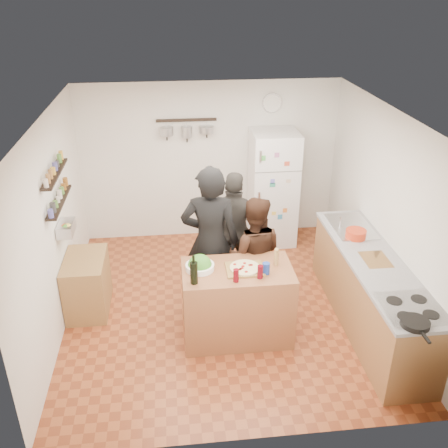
{
  "coord_description": "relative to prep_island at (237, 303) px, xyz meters",
  "views": [
    {
      "loc": [
        -0.6,
        -5.31,
        3.87
      ],
      "look_at": [
        0.0,
        0.1,
        1.15
      ],
      "focal_mm": 40.0,
      "sensor_mm": 36.0,
      "label": 1
    }
  ],
  "objects": [
    {
      "name": "room_shell",
      "position": [
        -0.08,
        0.96,
        0.79
      ],
      "size": [
        4.2,
        4.2,
        4.2
      ],
      "color": "brown",
      "rests_on": "ground"
    },
    {
      "name": "prep_island",
      "position": [
        0.0,
        0.0,
        0.0
      ],
      "size": [
        1.25,
        0.72,
        0.91
      ],
      "primitive_type": "cube",
      "color": "brown",
      "rests_on": "floor"
    },
    {
      "name": "pizza_board",
      "position": [
        0.08,
        -0.02,
        0.47
      ],
      "size": [
        0.42,
        0.34,
        0.02
      ],
      "primitive_type": "cube",
      "color": "olive",
      "rests_on": "prep_island"
    },
    {
      "name": "pizza",
      "position": [
        0.08,
        -0.02,
        0.48
      ],
      "size": [
        0.34,
        0.34,
        0.02
      ],
      "primitive_type": "cylinder",
      "color": "beige",
      "rests_on": "pizza_board"
    },
    {
      "name": "salad_bowl",
      "position": [
        -0.42,
        0.05,
        0.49
      ],
      "size": [
        0.32,
        0.32,
        0.06
      ],
      "primitive_type": "cylinder",
      "color": "white",
      "rests_on": "prep_island"
    },
    {
      "name": "wine_bottle",
      "position": [
        -0.5,
        -0.22,
        0.58
      ],
      "size": [
        0.08,
        0.08,
        0.25
      ],
      "primitive_type": "cylinder",
      "color": "black",
      "rests_on": "prep_island"
    },
    {
      "name": "wine_glass_near",
      "position": [
        -0.05,
        -0.24,
        0.53
      ],
      "size": [
        0.06,
        0.06,
        0.15
      ],
      "primitive_type": "cylinder",
      "color": "#55070F",
      "rests_on": "prep_island"
    },
    {
      "name": "wine_glass_far",
      "position": [
        0.22,
        -0.2,
        0.53
      ],
      "size": [
        0.06,
        0.06,
        0.15
      ],
      "primitive_type": "cylinder",
      "color": "#500610",
      "rests_on": "prep_island"
    },
    {
      "name": "pepper_mill",
      "position": [
        0.45,
        0.05,
        0.54
      ],
      "size": [
        0.05,
        0.05,
        0.17
      ],
      "primitive_type": "cylinder",
      "color": "#A98047",
      "rests_on": "prep_island"
    },
    {
      "name": "salt_canister",
      "position": [
        0.3,
        -0.12,
        0.52
      ],
      "size": [
        0.08,
        0.08,
        0.13
      ],
      "primitive_type": "cylinder",
      "color": "navy",
      "rests_on": "prep_island"
    },
    {
      "name": "person_left",
      "position": [
        -0.26,
        0.57,
        0.52
      ],
      "size": [
        0.77,
        0.56,
        1.95
      ],
      "primitive_type": "imported",
      "rotation": [
        0.0,
        0.0,
        3.0
      ],
      "color": "black",
      "rests_on": "floor"
    },
    {
      "name": "person_center",
      "position": [
        0.27,
        0.54,
        0.32
      ],
      "size": [
        0.84,
        0.7,
        1.54
      ],
      "primitive_type": "imported",
      "rotation": [
        0.0,
        0.0,
        2.97
      ],
      "color": "black",
      "rests_on": "floor"
    },
    {
      "name": "person_back",
      "position": [
        0.11,
        1.07,
        0.37
      ],
      "size": [
        1.05,
        0.69,
        1.66
      ],
      "primitive_type": "imported",
      "rotation": [
        0.0,
        0.0,
        2.83
      ],
      "color": "#2A2725",
      "rests_on": "floor"
    },
    {
      "name": "counter_run",
      "position": [
        1.62,
        0.03,
        -0.01
      ],
      "size": [
        0.63,
        2.63,
        0.9
      ],
      "primitive_type": "cube",
      "color": "#9E7042",
      "rests_on": "floor"
    },
    {
      "name": "stove_top",
      "position": [
        1.62,
        -0.92,
        0.46
      ],
      "size": [
        0.6,
        0.62,
        0.02
      ],
      "primitive_type": "cube",
      "color": "white",
      "rests_on": "counter_run"
    },
    {
      "name": "skillet",
      "position": [
        1.52,
        -1.19,
        0.49
      ],
      "size": [
        0.27,
        0.27,
        0.05
      ],
      "primitive_type": "cylinder",
      "color": "black",
      "rests_on": "stove_top"
    },
    {
      "name": "sink",
      "position": [
        1.62,
        0.88,
        0.46
      ],
      "size": [
        0.5,
        0.8,
        0.03
      ],
      "primitive_type": "cube",
      "color": "silver",
      "rests_on": "counter_run"
    },
    {
      "name": "cutting_board",
      "position": [
        1.62,
        0.02,
        0.46
      ],
      "size": [
        0.3,
        0.4,
        0.02
      ],
      "primitive_type": "cube",
      "color": "brown",
      "rests_on": "counter_run"
    },
    {
      "name": "red_bowl",
      "position": [
        1.57,
        0.57,
        0.52
      ],
      "size": [
        0.26,
        0.26,
        0.11
      ],
      "primitive_type": "cylinder",
      "color": "red",
      "rests_on": "counter_run"
    },
    {
      "name": "fridge",
      "position": [
        0.87,
        2.33,
        0.45
      ],
      "size": [
        0.7,
        0.68,
        1.8
      ],
      "primitive_type": "cube",
      "color": "white",
      "rests_on": "floor"
    },
    {
      "name": "wall_clock",
      "position": [
        0.87,
        2.66,
        1.69
      ],
      "size": [
        0.3,
        0.03,
        0.3
      ],
      "primitive_type": "cylinder",
      "rotation": [
        1.57,
        0.0,
        0.0
      ],
      "color": "silver",
      "rests_on": "back_wall"
    },
    {
      "name": "spice_shelf_lower",
      "position": [
        -2.01,
        0.78,
        1.04
      ],
      "size": [
        0.12,
        1.0,
        0.02
      ],
      "primitive_type": "cube",
      "color": "black",
      "rests_on": "left_wall"
    },
    {
      "name": "spice_shelf_upper",
      "position": [
        -2.01,
        0.78,
        1.4
      ],
      "size": [
        0.12,
        1.0,
        0.02
      ],
      "primitive_type": "cube",
      "color": "black",
      "rests_on": "left_wall"
    },
    {
      "name": "produce_basket",
      "position": [
        -1.98,
        0.78,
        0.69
      ],
      "size": [
        0.18,
        0.35,
        0.14
      ],
      "primitive_type": "cube",
      "color": "silver",
      "rests_on": "left_wall"
    },
    {
      "name": "side_table",
      "position": [
        -1.82,
        0.74,
        -0.09
      ],
      "size": [
        0.5,
        0.8,
        0.73
      ],
      "primitive_type": "cube",
      "color": "olive",
      "rests_on": "floor"
    },
    {
      "name": "pot_rack",
      "position": [
        -0.43,
        2.58,
        1.49
      ],
      "size": [
        0.9,
        0.04,
        0.04
      ],
      "primitive_type": "cube",
      "color": "black",
      "rests_on": "back_wall"
    }
  ]
}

